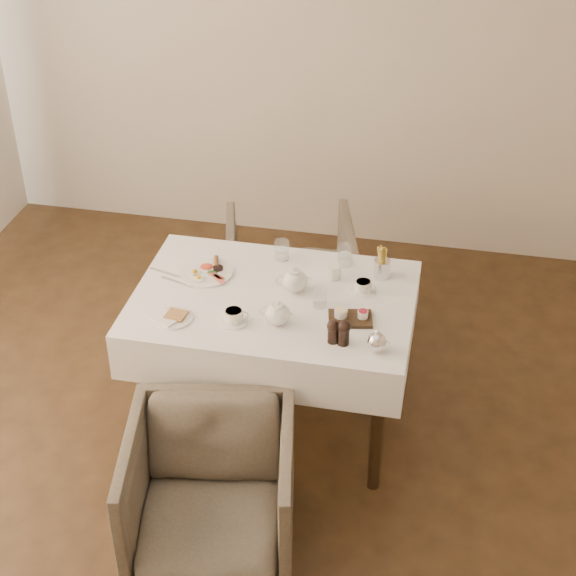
% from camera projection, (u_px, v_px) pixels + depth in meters
% --- Properties ---
extents(table, '(1.28, 0.88, 0.75)m').
position_uv_depth(table, '(274.00, 317.00, 4.09)').
color(table, black).
rests_on(table, ground).
extents(armchair_near, '(0.79, 0.80, 0.63)m').
position_uv_depth(armchair_near, '(211.00, 493.00, 3.62)').
color(armchair_near, '#4A4236').
rests_on(armchair_near, ground).
extents(armchair_far, '(0.85, 0.87, 0.65)m').
position_uv_depth(armchair_far, '(290.00, 276.00, 4.94)').
color(armchair_far, '#4A4236').
rests_on(armchair_far, ground).
extents(breakfast_plate, '(0.26, 0.26, 0.03)m').
position_uv_depth(breakfast_plate, '(207.00, 272.00, 4.18)').
color(breakfast_plate, white).
rests_on(breakfast_plate, table).
extents(side_plate, '(0.19, 0.17, 0.02)m').
position_uv_depth(side_plate, '(172.00, 318.00, 3.87)').
color(side_plate, white).
rests_on(side_plate, table).
extents(teapot_centre, '(0.19, 0.17, 0.13)m').
position_uv_depth(teapot_centre, '(295.00, 279.00, 4.03)').
color(teapot_centre, white).
rests_on(teapot_centre, table).
extents(teapot_front, '(0.15, 0.12, 0.12)m').
position_uv_depth(teapot_front, '(278.00, 313.00, 3.81)').
color(teapot_front, white).
rests_on(teapot_front, table).
extents(creamer, '(0.07, 0.07, 0.07)m').
position_uv_depth(creamer, '(334.00, 272.00, 4.13)').
color(creamer, white).
rests_on(creamer, table).
extents(teacup_near, '(0.13, 0.13, 0.06)m').
position_uv_depth(teacup_near, '(234.00, 317.00, 3.84)').
color(teacup_near, white).
rests_on(teacup_near, table).
extents(teacup_far, '(0.12, 0.12, 0.06)m').
position_uv_depth(teacup_far, '(363.00, 287.00, 4.04)').
color(teacup_far, white).
rests_on(teacup_far, table).
extents(glass_left, '(0.09, 0.09, 0.10)m').
position_uv_depth(glass_left, '(282.00, 250.00, 4.26)').
color(glass_left, silver).
rests_on(glass_left, table).
extents(glass_mid, '(0.07, 0.07, 0.09)m').
position_uv_depth(glass_mid, '(320.00, 298.00, 3.94)').
color(glass_mid, silver).
rests_on(glass_mid, table).
extents(glass_right, '(0.10, 0.10, 0.10)m').
position_uv_depth(glass_right, '(345.00, 255.00, 4.22)').
color(glass_right, silver).
rests_on(glass_right, table).
extents(condiment_board, '(0.21, 0.16, 0.05)m').
position_uv_depth(condiment_board, '(350.00, 317.00, 3.86)').
color(condiment_board, black).
rests_on(condiment_board, table).
extents(pepper_mill_left, '(0.06, 0.06, 0.11)m').
position_uv_depth(pepper_mill_left, '(333.00, 331.00, 3.71)').
color(pepper_mill_left, black).
rests_on(pepper_mill_left, table).
extents(pepper_mill_right, '(0.08, 0.08, 0.12)m').
position_uv_depth(pepper_mill_right, '(344.00, 332.00, 3.70)').
color(pepper_mill_right, black).
rests_on(pepper_mill_right, table).
extents(silver_pot, '(0.11, 0.09, 0.11)m').
position_uv_depth(silver_pot, '(377.00, 341.00, 3.66)').
color(silver_pot, white).
rests_on(silver_pot, table).
extents(fries_cup, '(0.08, 0.08, 0.16)m').
position_uv_depth(fries_cup, '(382.00, 264.00, 4.12)').
color(fries_cup, silver).
rests_on(fries_cup, table).
extents(cutlery_fork, '(0.19, 0.07, 0.00)m').
position_uv_depth(cutlery_fork, '(167.00, 273.00, 4.18)').
color(cutlery_fork, silver).
rests_on(cutlery_fork, table).
extents(cutlery_knife, '(0.18, 0.07, 0.00)m').
position_uv_depth(cutlery_knife, '(177.00, 282.00, 4.12)').
color(cutlery_knife, silver).
rests_on(cutlery_knife, table).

